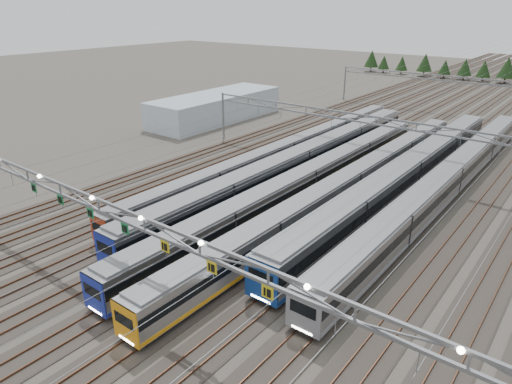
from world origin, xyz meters
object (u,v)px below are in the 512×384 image
Objects in this scene: train_e at (407,175)px; west_shed at (216,107)px; train_d at (350,184)px; train_b at (300,162)px; train_c at (306,182)px; gantry_far at (466,85)px; train_a at (287,152)px; train_f at (449,179)px; gantry_near at (143,227)px; gantry_mid at (375,127)px.

west_shed is (-45.12, 14.01, 0.29)m from train_e.
train_d is 1.09× the size of train_e.
train_b reaches higher than train_c.
gantry_far is at bearing 92.29° from train_d.
train_a is at bearing -27.67° from west_shed.
gantry_near is (-11.30, -37.60, 4.96)m from train_f.
train_f is 1.19× the size of gantry_near.
train_d is at bearing -25.31° from train_a.
gantry_near reaches higher than train_f.
train_a is 1.08× the size of train_c.
gantry_mid reaches higher than train_a.
train_a is at bearing -179.32° from train_e.
gantry_far reaches higher than train_d.
train_e is 4.95m from train_f.
train_b is 1.02× the size of train_e.
train_c is at bearing -148.34° from train_d.
train_a is at bearing 154.69° from train_d.
train_d is 7.99m from train_e.
gantry_near is (6.70, -31.81, 4.90)m from train_b.
train_e reaches higher than train_a.
west_shed is at bearing 162.75° from train_e.
gantry_near is at bearing -72.40° from train_a.
gantry_far is at bearing 103.32° from train_f.
gantry_mid is (6.75, 8.31, 4.20)m from train_b.
train_f is at bearing 5.77° from train_a.
gantry_far is (-11.25, 47.52, 4.26)m from train_f.
train_b reaches higher than train_d.
train_e is at bearing -155.39° from train_f.
gantry_near reaches higher than train_b.
train_f is 51.04m from west_shed.
west_shed is (-40.62, 20.60, 0.62)m from train_d.
train_e is at bearing -82.25° from gantry_far.
gantry_near is (11.20, -35.33, 5.18)m from train_a.
gantry_mid is at bearing -90.00° from gantry_far.
train_d is at bearing -17.67° from train_b.
gantry_mid is at bearing 89.93° from gantry_near.
west_shed is at bearing 147.09° from train_c.
gantry_mid reaches higher than west_shed.
gantry_mid is (-2.25, 11.18, 4.39)m from train_d.
west_shed is at bearing 153.11° from train_d.
gantry_near is at bearing -78.10° from train_b.
gantry_far reaches higher than train_a.
gantry_near is 1.00× the size of gantry_far.
train_e is at bearing -34.16° from gantry_mid.
west_shed is (-38.37, 9.43, -3.77)m from gantry_mid.
train_e is 47.25m from west_shed.
train_d is 1.17× the size of gantry_near.
train_f is (18.00, 5.79, -0.05)m from train_b.
train_a is 0.97× the size of train_d.
gantry_mid reaches higher than train_f.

